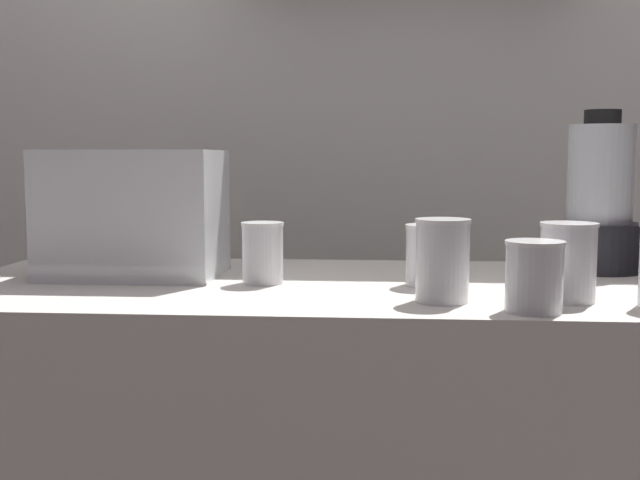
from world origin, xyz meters
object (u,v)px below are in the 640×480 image
(juice_cup_carrot_far_left, at_px, (263,255))
(carrot_display_bin, at_px, (136,237))
(blender_pitcher, at_px, (599,207))
(juice_cup_orange_left, at_px, (430,258))
(juice_cup_orange_far_right, at_px, (568,266))
(juice_cup_orange_right, at_px, (534,281))
(juice_cup_beet_middle, at_px, (442,264))

(juice_cup_carrot_far_left, bearing_deg, carrot_display_bin, 163.88)
(blender_pitcher, distance_m, juice_cup_carrot_far_left, 0.71)
(juice_cup_orange_left, bearing_deg, juice_cup_orange_far_right, -33.66)
(carrot_display_bin, bearing_deg, juice_cup_orange_left, -7.53)
(carrot_display_bin, bearing_deg, blender_pitcher, 8.20)
(juice_cup_orange_left, bearing_deg, juice_cup_carrot_far_left, -179.88)
(juice_cup_orange_right, bearing_deg, blender_pitcher, 64.02)
(juice_cup_orange_right, height_order, juice_cup_orange_far_right, juice_cup_orange_far_right)
(juice_cup_carrot_far_left, bearing_deg, blender_pitcher, 17.54)
(blender_pitcher, relative_size, juice_cup_orange_right, 3.03)
(juice_cup_beet_middle, distance_m, juice_cup_orange_right, 0.15)
(juice_cup_beet_middle, bearing_deg, juice_cup_orange_left, 93.18)
(blender_pitcher, relative_size, juice_cup_carrot_far_left, 2.89)
(juice_cup_carrot_far_left, xyz_separation_m, juice_cup_orange_far_right, (0.52, -0.14, 0.01))
(juice_cup_beet_middle, bearing_deg, blender_pitcher, 46.78)
(juice_cup_carrot_far_left, bearing_deg, juice_cup_orange_right, -27.40)
(juice_cup_orange_left, distance_m, juice_cup_orange_far_right, 0.26)
(juice_cup_carrot_far_left, distance_m, juice_cup_beet_middle, 0.36)
(juice_cup_orange_left, bearing_deg, juice_cup_orange_right, -58.96)
(blender_pitcher, relative_size, juice_cup_beet_middle, 2.44)
(juice_cup_carrot_far_left, xyz_separation_m, juice_cup_orange_right, (0.45, -0.23, -0.01))
(juice_cup_carrot_far_left, height_order, juice_cup_orange_right, juice_cup_carrot_far_left)
(juice_cup_carrot_far_left, relative_size, juice_cup_beet_middle, 0.84)
(juice_cup_orange_far_right, bearing_deg, juice_cup_orange_left, 146.34)
(juice_cup_carrot_far_left, distance_m, juice_cup_orange_left, 0.31)
(blender_pitcher, bearing_deg, juice_cup_orange_left, -149.55)
(juice_cup_orange_far_right, bearing_deg, carrot_display_bin, 164.55)
(blender_pitcher, height_order, juice_cup_beet_middle, blender_pitcher)
(juice_cup_orange_far_right, bearing_deg, juice_cup_orange_right, -127.87)
(carrot_display_bin, xyz_separation_m, juice_cup_orange_left, (0.58, -0.08, -0.03))
(carrot_display_bin, height_order, blender_pitcher, blender_pitcher)
(blender_pitcher, height_order, juice_cup_orange_right, blender_pitcher)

